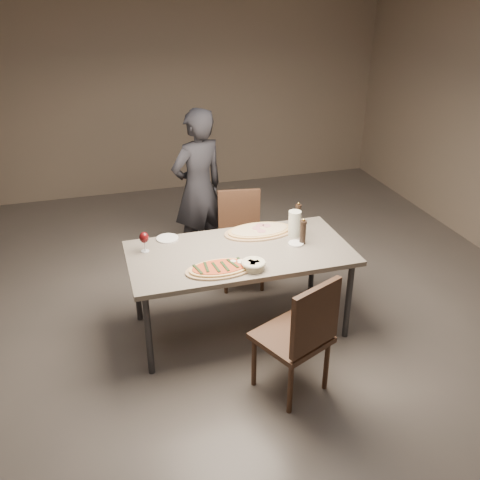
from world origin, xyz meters
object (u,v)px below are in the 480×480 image
object	(u,v)px
zucchini_pizza	(220,268)
ham_pizza	(259,231)
carafe	(295,224)
pepper_mill_left	(298,214)
bread_basket	(253,264)
diner	(198,189)
chair_near	(301,333)
dining_table	(240,257)
chair_far	(241,233)

from	to	relation	value
zucchini_pizza	ham_pizza	distance (m)	0.72
carafe	pepper_mill_left	bearing A→B (deg)	60.44
bread_basket	diner	xyz separation A→B (m)	(-0.07, 1.59, 0.03)
bread_basket	chair_near	world-z (taller)	chair_near
bread_basket	pepper_mill_left	world-z (taller)	pepper_mill_left
pepper_mill_left	diner	xyz separation A→B (m)	(-0.70, 0.94, -0.03)
carafe	dining_table	bearing A→B (deg)	-164.69
pepper_mill_left	chair_near	size ratio (longest dim) A/B	0.22
chair_far	diner	bearing A→B (deg)	-48.63
bread_basket	dining_table	bearing A→B (deg)	92.68
ham_pizza	chair_near	distance (m)	1.20
chair_near	ham_pizza	bearing A→B (deg)	61.95
pepper_mill_left	chair_near	bearing A→B (deg)	-110.35
dining_table	zucchini_pizza	distance (m)	0.35
chair_near	chair_far	xyz separation A→B (m)	(0.06, 1.70, -0.03)
pepper_mill_left	diner	distance (m)	1.17
ham_pizza	chair_near	size ratio (longest dim) A/B	0.65
chair_far	diner	size ratio (longest dim) A/B	0.55
bread_basket	chair_near	bearing A→B (deg)	-74.41
carafe	chair_near	world-z (taller)	carafe
carafe	zucchini_pizza	bearing A→B (deg)	-152.19
dining_table	ham_pizza	distance (m)	0.39
pepper_mill_left	diner	world-z (taller)	diner
pepper_mill_left	chair_far	size ratio (longest dim) A/B	0.23
ham_pizza	diner	xyz separation A→B (m)	(-0.32, 1.00, 0.05)
dining_table	pepper_mill_left	size ratio (longest dim) A/B	8.49
chair_near	chair_far	world-z (taller)	chair_near
diner	chair_far	bearing A→B (deg)	100.36
chair_near	diner	bearing A→B (deg)	72.06
chair_far	carafe	bearing A→B (deg)	121.98
carafe	chair_near	distance (m)	1.14
ham_pizza	diner	world-z (taller)	diner
chair_near	diner	size ratio (longest dim) A/B	0.59
zucchini_pizza	chair_far	xyz separation A→B (m)	(0.47, 1.06, -0.26)
ham_pizza	pepper_mill_left	bearing A→B (deg)	-6.25
dining_table	chair_near	bearing A→B (deg)	-78.74
dining_table	bread_basket	world-z (taller)	bread_basket
dining_table	chair_far	size ratio (longest dim) A/B	1.99
dining_table	carafe	distance (m)	0.57
dining_table	pepper_mill_left	xyz separation A→B (m)	(0.64, 0.34, 0.16)
dining_table	chair_far	distance (m)	0.86
bread_basket	chair_near	xyz separation A→B (m)	(0.16, -0.59, -0.25)
pepper_mill_left	carafe	bearing A→B (deg)	-119.56
bread_basket	zucchini_pizza	bearing A→B (deg)	167.50
bread_basket	carafe	world-z (taller)	carafe
chair_far	diner	xyz separation A→B (m)	(-0.30, 0.47, 0.31)
carafe	chair_near	bearing A→B (deg)	-108.45
ham_pizza	chair_far	distance (m)	0.58
diner	carafe	bearing A→B (deg)	95.09
bread_basket	carafe	distance (m)	0.69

